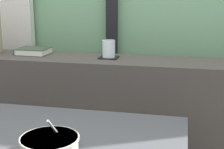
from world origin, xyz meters
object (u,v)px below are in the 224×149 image
(coaster_square, at_px, (109,58))
(juice_glass, at_px, (109,49))
(soup_bowl, at_px, (50,145))
(closed_book, at_px, (33,51))

(coaster_square, height_order, juice_glass, juice_glass)
(coaster_square, xyz_separation_m, juice_glass, (-0.00, 0.00, 0.04))
(juice_glass, distance_m, soup_bowl, 0.79)
(coaster_square, relative_size, closed_book, 0.55)
(juice_glass, relative_size, soup_bowl, 0.46)
(closed_book, bearing_deg, coaster_square, -2.75)
(closed_book, bearing_deg, soup_bowl, -62.00)
(juice_glass, relative_size, closed_book, 0.51)
(coaster_square, xyz_separation_m, soup_bowl, (-0.03, -0.77, -0.16))
(juice_glass, height_order, closed_book, juice_glass)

